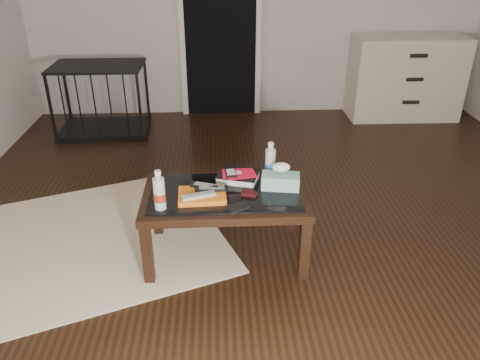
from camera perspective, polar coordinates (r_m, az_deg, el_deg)
The scene contains 18 objects.
ground at distance 3.40m, azimuth 5.26°, elevation -5.40°, with size 5.00×5.00×0.00m, color black.
doorway at distance 5.35m, azimuth -2.44°, elevation 18.67°, with size 0.90×0.08×2.07m.
coffee_table at distance 2.88m, azimuth -1.83°, elevation -2.52°, with size 1.00×0.60×0.46m.
rug at distance 3.36m, azimuth -20.40°, elevation -7.49°, with size 2.00×1.50×0.01m, color beige.
dresser at distance 5.65m, azimuth 19.47°, elevation 11.68°, with size 1.20×0.54×0.90m.
pet_crate at distance 5.13m, azimuth -16.34°, elevation 8.08°, with size 0.91×0.62×0.71m.
magazines at distance 2.78m, azimuth -4.63°, elevation -1.88°, with size 0.28×0.21×0.03m, color orange.
remote_silver at distance 2.73m, azimuth -5.07°, elevation -1.86°, with size 0.20×0.05×0.02m, color #9F9FA4.
remote_black_front at distance 2.80m, azimuth -3.46°, elevation -1.06°, with size 0.20×0.05×0.02m, color black.
remote_black_back at distance 2.83m, azimuth -4.09°, elevation -0.73°, with size 0.20×0.05×0.02m, color black.
textbook at distance 2.98m, azimuth -0.22°, elevation 0.45°, with size 0.25×0.20×0.05m, color black.
dvd_mailers at distance 2.96m, azimuth -0.34°, elevation 0.86°, with size 0.19×0.14×0.01m, color red.
ipod at distance 2.94m, azimuth -1.12°, elevation 0.87°, with size 0.06×0.10×0.02m, color black.
flip_phone at distance 2.80m, azimuth 1.15°, elevation -1.66°, with size 0.09×0.05×0.02m, color black.
wallet at distance 2.66m, azimuth -0.23°, elevation -3.36°, with size 0.12×0.07×0.02m, color black.
water_bottle_left at distance 2.65m, azimuth -9.83°, elevation -1.19°, with size 0.07×0.07×0.24m, color silver.
water_bottle_right at distance 2.98m, azimuth 3.72°, elevation 2.47°, with size 0.07×0.07×0.24m, color #B7BDC2.
tissue_box at distance 2.88m, azimuth 4.95°, elevation -0.14°, with size 0.23×0.12×0.09m, color teal.
Camera 1 is at (-0.45, -2.82, 1.83)m, focal length 35.00 mm.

